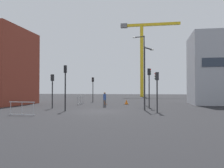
{
  "coord_description": "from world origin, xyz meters",
  "views": [
    {
      "loc": [
        4.95,
        -21.37,
        2.02
      ],
      "look_at": [
        0.0,
        7.2,
        2.68
      ],
      "focal_mm": 38.23,
      "sensor_mm": 36.0,
      "label": 1
    }
  ],
  "objects_px": {
    "streetlamp_tall": "(143,65)",
    "traffic_cone_by_barrier": "(105,103)",
    "traffic_cone_orange": "(126,102)",
    "construction_crane": "(143,47)",
    "traffic_light_median": "(52,85)",
    "traffic_light_island": "(65,81)",
    "pedestrian_walking": "(105,98)",
    "traffic_light_crosswalk": "(149,82)",
    "traffic_light_near": "(93,85)",
    "traffic_light_verge": "(157,85)",
    "streetlamp_short": "(146,72)"
  },
  "relations": [
    {
      "from": "traffic_light_crosswalk",
      "to": "traffic_cone_orange",
      "type": "distance_m",
      "value": 7.11
    },
    {
      "from": "traffic_light_median",
      "to": "traffic_light_island",
      "type": "height_order",
      "value": "traffic_light_island"
    },
    {
      "from": "traffic_light_median",
      "to": "construction_crane",
      "type": "bearing_deg",
      "value": 79.16
    },
    {
      "from": "traffic_light_island",
      "to": "traffic_cone_orange",
      "type": "distance_m",
      "value": 11.82
    },
    {
      "from": "construction_crane",
      "to": "traffic_light_median",
      "type": "distance_m",
      "value": 43.3
    },
    {
      "from": "construction_crane",
      "to": "pedestrian_walking",
      "type": "distance_m",
      "value": 40.11
    },
    {
      "from": "traffic_light_median",
      "to": "traffic_cone_by_barrier",
      "type": "distance_m",
      "value": 8.19
    },
    {
      "from": "traffic_light_verge",
      "to": "pedestrian_walking",
      "type": "distance_m",
      "value": 8.44
    },
    {
      "from": "traffic_light_island",
      "to": "pedestrian_walking",
      "type": "distance_m",
      "value": 6.66
    },
    {
      "from": "streetlamp_tall",
      "to": "traffic_cone_orange",
      "type": "height_order",
      "value": "streetlamp_tall"
    },
    {
      "from": "streetlamp_short",
      "to": "traffic_light_island",
      "type": "distance_m",
      "value": 7.77
    },
    {
      "from": "streetlamp_tall",
      "to": "traffic_cone_by_barrier",
      "type": "xyz_separation_m",
      "value": [
        -4.91,
        -0.48,
        -4.87
      ]
    },
    {
      "from": "traffic_light_island",
      "to": "construction_crane",
      "type": "bearing_deg",
      "value": 83.02
    },
    {
      "from": "streetlamp_short",
      "to": "traffic_light_crosswalk",
      "type": "relative_size",
      "value": 1.45
    },
    {
      "from": "construction_crane",
      "to": "traffic_light_median",
      "type": "relative_size",
      "value": 5.57
    },
    {
      "from": "traffic_light_crosswalk",
      "to": "traffic_cone_orange",
      "type": "height_order",
      "value": "traffic_light_crosswalk"
    },
    {
      "from": "streetlamp_short",
      "to": "traffic_cone_by_barrier",
      "type": "relative_size",
      "value": 11.44
    },
    {
      "from": "traffic_light_island",
      "to": "traffic_cone_by_barrier",
      "type": "bearing_deg",
      "value": 78.5
    },
    {
      "from": "construction_crane",
      "to": "traffic_light_island",
      "type": "bearing_deg",
      "value": -96.98
    },
    {
      "from": "streetlamp_tall",
      "to": "pedestrian_walking",
      "type": "bearing_deg",
      "value": -137.33
    },
    {
      "from": "streetlamp_tall",
      "to": "traffic_light_near",
      "type": "distance_m",
      "value": 10.51
    },
    {
      "from": "construction_crane",
      "to": "traffic_cone_orange",
      "type": "xyz_separation_m",
      "value": [
        -0.82,
        -33.27,
        -13.15
      ]
    },
    {
      "from": "traffic_light_crosswalk",
      "to": "traffic_light_near",
      "type": "height_order",
      "value": "traffic_light_crosswalk"
    },
    {
      "from": "traffic_light_median",
      "to": "traffic_light_near",
      "type": "bearing_deg",
      "value": 85.28
    },
    {
      "from": "streetlamp_short",
      "to": "traffic_cone_by_barrier",
      "type": "distance_m",
      "value": 9.53
    },
    {
      "from": "streetlamp_short",
      "to": "traffic_light_island",
      "type": "relative_size",
      "value": 1.45
    },
    {
      "from": "traffic_light_median",
      "to": "traffic_cone_orange",
      "type": "relative_size",
      "value": 5.52
    },
    {
      "from": "traffic_light_crosswalk",
      "to": "traffic_light_verge",
      "type": "xyz_separation_m",
      "value": [
        0.75,
        -4.79,
        -0.45
      ]
    },
    {
      "from": "traffic_light_median",
      "to": "traffic_light_crosswalk",
      "type": "relative_size",
      "value": 0.85
    },
    {
      "from": "traffic_light_verge",
      "to": "pedestrian_walking",
      "type": "bearing_deg",
      "value": 134.77
    },
    {
      "from": "traffic_light_island",
      "to": "traffic_cone_by_barrier",
      "type": "relative_size",
      "value": 7.87
    },
    {
      "from": "traffic_light_median",
      "to": "traffic_light_near",
      "type": "relative_size",
      "value": 0.92
    },
    {
      "from": "traffic_cone_by_barrier",
      "to": "traffic_cone_orange",
      "type": "relative_size",
      "value": 0.83
    },
    {
      "from": "traffic_light_crosswalk",
      "to": "traffic_light_near",
      "type": "relative_size",
      "value": 1.08
    },
    {
      "from": "traffic_light_median",
      "to": "traffic_light_near",
      "type": "distance_m",
      "value": 13.13
    },
    {
      "from": "streetlamp_tall",
      "to": "traffic_light_verge",
      "type": "relative_size",
      "value": 2.54
    },
    {
      "from": "traffic_light_median",
      "to": "traffic_light_island",
      "type": "xyz_separation_m",
      "value": [
        2.5,
        -2.75,
        0.39
      ]
    },
    {
      "from": "traffic_light_island",
      "to": "traffic_light_near",
      "type": "bearing_deg",
      "value": 95.14
    },
    {
      "from": "traffic_light_median",
      "to": "traffic_light_crosswalk",
      "type": "distance_m",
      "value": 10.36
    },
    {
      "from": "traffic_cone_orange",
      "to": "traffic_light_verge",
      "type": "bearing_deg",
      "value": -70.07
    },
    {
      "from": "traffic_light_near",
      "to": "pedestrian_walking",
      "type": "height_order",
      "value": "traffic_light_near"
    },
    {
      "from": "traffic_light_verge",
      "to": "pedestrian_walking",
      "type": "relative_size",
      "value": 2.07
    },
    {
      "from": "traffic_light_median",
      "to": "traffic_cone_orange",
      "type": "distance_m",
      "value": 10.77
    },
    {
      "from": "traffic_light_island",
      "to": "traffic_cone_orange",
      "type": "height_order",
      "value": "traffic_light_island"
    },
    {
      "from": "streetlamp_tall",
      "to": "traffic_light_median",
      "type": "height_order",
      "value": "streetlamp_tall"
    },
    {
      "from": "traffic_light_median",
      "to": "traffic_light_crosswalk",
      "type": "height_order",
      "value": "traffic_light_crosswalk"
    },
    {
      "from": "traffic_cone_by_barrier",
      "to": "pedestrian_walking",
      "type": "bearing_deg",
      "value": -79.14
    },
    {
      "from": "streetlamp_short",
      "to": "pedestrian_walking",
      "type": "distance_m",
      "value": 6.58
    },
    {
      "from": "traffic_cone_orange",
      "to": "traffic_cone_by_barrier",
      "type": "bearing_deg",
      "value": -153.78
    },
    {
      "from": "traffic_light_median",
      "to": "traffic_light_island",
      "type": "distance_m",
      "value": 3.74
    }
  ]
}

